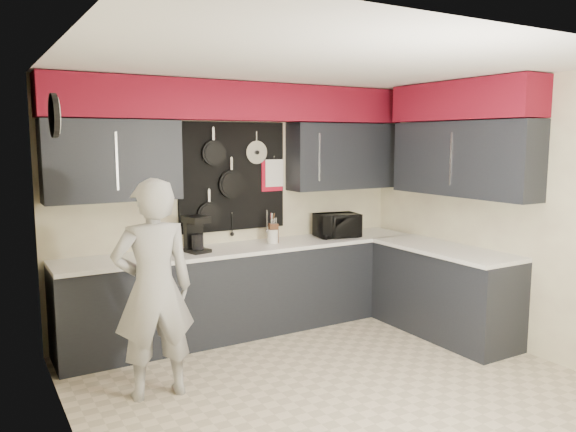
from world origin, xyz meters
TOP-DOWN VIEW (x-y plane):
  - ground at (0.00, 0.00)m, footprint 4.00×4.00m
  - back_wall_assembly at (0.01, 1.60)m, footprint 4.00×0.36m
  - right_wall_assembly at (1.85, 0.26)m, footprint 0.36×3.50m
  - left_wall_assembly at (-1.99, 0.02)m, footprint 0.05×3.50m
  - base_cabinets at (0.49, 1.13)m, footprint 3.95×2.20m
  - microwave at (1.10, 1.43)m, footprint 0.53×0.40m
  - knife_block at (0.30, 1.47)m, footprint 0.12×0.12m
  - utensil_crock at (0.28, 1.45)m, footprint 0.11×0.11m
  - coffee_maker at (-0.60, 1.43)m, footprint 0.24×0.28m
  - person at (-1.32, 0.46)m, footprint 0.66×0.46m

SIDE VIEW (x-z plane):
  - ground at x=0.00m, z-range 0.00..0.00m
  - base_cabinets at x=0.49m, z-range 0.00..0.92m
  - person at x=-1.32m, z-range 0.00..1.73m
  - utensil_crock at x=0.28m, z-range 0.92..1.07m
  - knife_block at x=0.30m, z-range 0.92..1.13m
  - microwave at x=1.10m, z-range 0.92..1.18m
  - coffee_maker at x=-0.60m, z-range 0.93..1.28m
  - left_wall_assembly at x=-1.99m, z-range 0.03..2.63m
  - right_wall_assembly at x=1.85m, z-range 0.64..3.24m
  - back_wall_assembly at x=0.01m, z-range 0.71..3.31m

